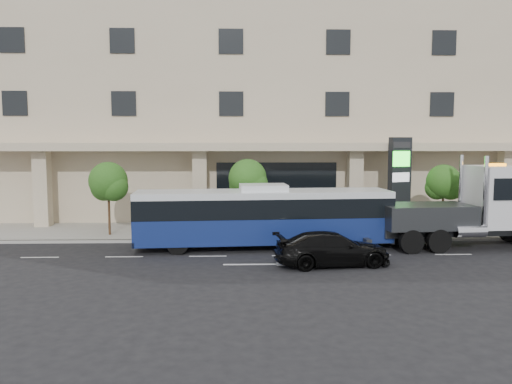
% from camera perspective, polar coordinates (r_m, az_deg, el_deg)
% --- Properties ---
extents(ground, '(120.00, 120.00, 0.00)m').
position_cam_1_polar(ground, '(25.86, 3.62, -6.53)').
color(ground, black).
rests_on(ground, ground).
extents(sidewalk, '(120.00, 6.00, 0.15)m').
position_cam_1_polar(sidewalk, '(30.73, 2.74, -4.44)').
color(sidewalk, gray).
rests_on(sidewalk, ground).
extents(curb, '(120.00, 0.30, 0.15)m').
position_cam_1_polar(curb, '(27.79, 3.23, -5.52)').
color(curb, gray).
rests_on(curb, ground).
extents(convention_center, '(60.00, 17.60, 20.00)m').
position_cam_1_polar(convention_center, '(40.91, 1.63, 11.98)').
color(convention_center, tan).
rests_on(convention_center, ground).
extents(tree_left, '(2.27, 2.20, 4.22)m').
position_cam_1_polar(tree_left, '(29.82, -16.48, 0.91)').
color(tree_left, '#422B19').
rests_on(tree_left, sidewalk).
extents(tree_mid, '(2.28, 2.20, 4.38)m').
position_cam_1_polar(tree_mid, '(28.84, -0.92, 1.29)').
color(tree_mid, '#422B19').
rests_on(tree_mid, sidewalk).
extents(tree_right, '(2.10, 2.00, 4.04)m').
position_cam_1_polar(tree_right, '(31.23, 20.69, 0.84)').
color(tree_right, '#422B19').
rests_on(tree_right, sidewalk).
extents(city_bus, '(13.25, 3.65, 3.32)m').
position_cam_1_polar(city_bus, '(25.85, 0.83, -2.72)').
color(city_bus, black).
rests_on(city_bus, ground).
extents(tow_truck, '(10.59, 3.26, 4.80)m').
position_cam_1_polar(tow_truck, '(28.41, 23.87, -1.86)').
color(tow_truck, '#2D3033').
rests_on(tow_truck, ground).
extents(black_sedan, '(5.37, 2.75, 1.49)m').
position_cam_1_polar(black_sedan, '(22.61, 8.71, -6.42)').
color(black_sedan, black).
rests_on(black_sedan, ground).
extents(signage_pylon, '(1.49, 0.95, 5.64)m').
position_cam_1_polar(signage_pylon, '(32.10, 16.06, 1.08)').
color(signage_pylon, black).
rests_on(signage_pylon, sidewalk).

